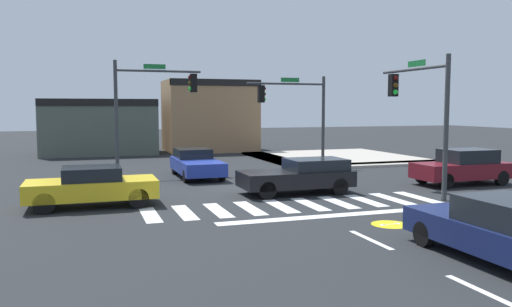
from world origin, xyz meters
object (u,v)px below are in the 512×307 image
at_px(car_yellow, 92,186).
at_px(car_maroon, 463,167).
at_px(traffic_signal_southeast, 420,101).
at_px(traffic_signal_northwest, 150,98).
at_px(car_blue, 196,163).
at_px(traffic_signal_northeast, 295,105).
at_px(car_navy, 505,230).
at_px(car_black, 300,175).

bearing_deg(car_yellow, car_maroon, -179.79).
bearing_deg(traffic_signal_southeast, car_yellow, 83.55).
height_order(traffic_signal_northwest, car_blue, traffic_signal_northwest).
height_order(traffic_signal_northeast, car_navy, traffic_signal_northeast).
relative_size(traffic_signal_northeast, car_yellow, 1.19).
distance_m(car_blue, car_maroon, 12.49).
relative_size(traffic_signal_northwest, car_yellow, 1.31).
bearing_deg(car_navy, car_yellow, 41.37).
xyz_separation_m(traffic_signal_northwest, car_maroon, (12.80, -7.80, -3.13)).
height_order(traffic_signal_southeast, car_blue, traffic_signal_southeast).
distance_m(traffic_signal_northeast, car_yellow, 14.12).
height_order(traffic_signal_southeast, car_black, traffic_signal_southeast).
relative_size(traffic_signal_southeast, car_navy, 1.14).
bearing_deg(car_maroon, car_yellow, 0.21).
xyz_separation_m(traffic_signal_northwest, traffic_signal_southeast, (9.35, -9.25, -0.23)).
relative_size(traffic_signal_southeast, car_maroon, 1.24).
bearing_deg(car_maroon, traffic_signal_northwest, -31.35).
bearing_deg(car_black, car_blue, -64.20).
distance_m(traffic_signal_northeast, car_maroon, 9.82).
height_order(traffic_signal_northeast, car_black, traffic_signal_northeast).
relative_size(traffic_signal_northeast, car_black, 1.17).
bearing_deg(car_maroon, traffic_signal_northeast, -60.09).
bearing_deg(car_yellow, traffic_signal_northeast, -143.51).
bearing_deg(traffic_signal_northwest, car_maroon, -31.35).
bearing_deg(traffic_signal_southeast, car_maroon, -67.13).
xyz_separation_m(traffic_signal_southeast, car_navy, (-3.82, -8.30, -2.96)).
relative_size(traffic_signal_northwest, car_blue, 1.25).
bearing_deg(car_maroon, car_blue, -30.17).
xyz_separation_m(car_navy, car_yellow, (-8.54, 9.70, -0.02)).
height_order(car_yellow, car_maroon, car_maroon).
bearing_deg(car_navy, traffic_signal_northwest, 17.49).
bearing_deg(car_blue, car_yellow, -38.33).
bearing_deg(car_black, car_navy, 93.33).
xyz_separation_m(car_navy, car_maroon, (7.27, 9.76, 0.06)).
relative_size(traffic_signal_northwest, traffic_signal_southeast, 1.07).
bearing_deg(car_yellow, car_blue, -128.33).
relative_size(traffic_signal_southeast, car_blue, 1.16).
relative_size(traffic_signal_northeast, car_navy, 1.11).
bearing_deg(traffic_signal_northwest, traffic_signal_northeast, 2.60).
distance_m(car_maroon, car_black, 7.85).
distance_m(car_yellow, car_black, 7.97).
xyz_separation_m(car_maroon, car_black, (-7.85, 0.16, -0.07)).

